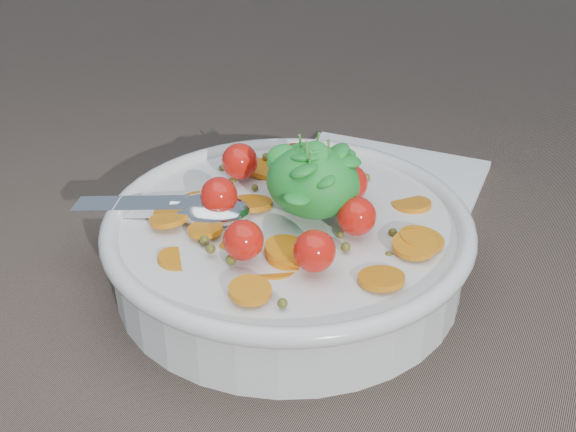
% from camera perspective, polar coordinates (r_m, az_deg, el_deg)
% --- Properties ---
extents(ground, '(6.00, 6.00, 0.00)m').
position_cam_1_polar(ground, '(0.56, 1.14, -4.41)').
color(ground, brown).
rests_on(ground, ground).
extents(bowl, '(0.29, 0.27, 0.12)m').
position_cam_1_polar(bowl, '(0.54, 0.02, -2.01)').
color(bowl, silver).
rests_on(bowl, ground).
extents(napkin, '(0.18, 0.16, 0.01)m').
position_cam_1_polar(napkin, '(0.69, 7.34, 2.69)').
color(napkin, white).
rests_on(napkin, ground).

